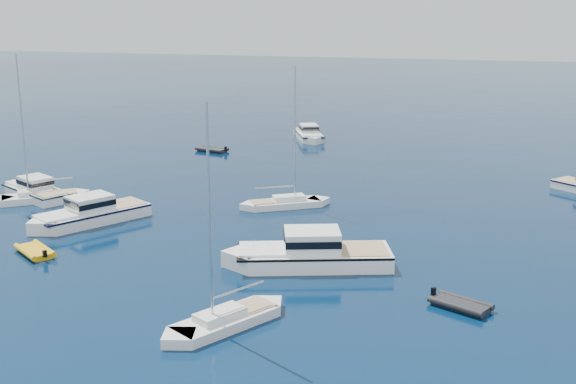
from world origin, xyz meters
name	(u,v)px	position (x,y,z in m)	size (l,w,h in m)	color
ground	(251,369)	(0.00, 0.00, 0.00)	(400.00, 400.00, 0.00)	#072749
motor_cruiser_left	(89,223)	(-19.18, 18.11, 0.00)	(3.11, 10.16, 2.67)	white
motor_cruiser_centre	(308,266)	(-0.88, 13.66, 0.00)	(3.51, 11.46, 3.01)	white
motor_cruiser_far_l	(36,197)	(-27.63, 23.56, 0.00)	(2.72, 8.88, 2.33)	silver
motor_cruiser_horizon	(309,139)	(-12.01, 56.96, 0.00)	(2.68, 8.76, 2.30)	white
sailboat_fore	(225,326)	(-2.74, 3.90, 0.00)	(2.13, 8.20, 12.06)	silver
sailboat_mid_l	(40,201)	(-26.49, 22.58, 0.00)	(2.24, 8.60, 12.64)	silver
sailboat_centre	(285,207)	(-6.15, 26.54, 0.00)	(2.08, 8.00, 11.77)	white
tender_yellow	(35,254)	(-18.78, 10.78, 0.00)	(1.98, 3.59, 0.95)	#EFA90E
tender_grey_near	(460,308)	(8.72, 9.55, 0.00)	(1.89, 3.40, 0.95)	black
tender_grey_far	(212,151)	(-20.58, 46.43, 0.00)	(2.03, 3.71, 0.95)	black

